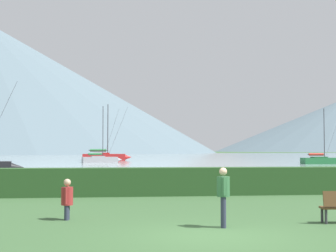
{
  "coord_description": "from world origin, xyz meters",
  "views": [
    {
      "loc": [
        -2.56,
        -12.37,
        2.16
      ],
      "look_at": [
        4.08,
        44.37,
        4.81
      ],
      "focal_mm": 53.56,
      "sensor_mm": 36.0,
      "label": 1
    }
  ],
  "objects_px": {
    "sailboat_slip_0": "(100,159)",
    "person_standing_walker": "(223,192)",
    "sailboat_slip_6": "(105,157)",
    "person_seated_viewer": "(67,197)",
    "sailboat_slip_4": "(322,160)"
  },
  "relations": [
    {
      "from": "sailboat_slip_4",
      "to": "person_standing_walker",
      "type": "bearing_deg",
      "value": -117.01
    },
    {
      "from": "sailboat_slip_4",
      "to": "person_standing_walker",
      "type": "xyz_separation_m",
      "value": [
        -27.68,
        -56.39,
        0.42
      ]
    },
    {
      "from": "sailboat_slip_6",
      "to": "person_standing_walker",
      "type": "distance_m",
      "value": 82.33
    },
    {
      "from": "sailboat_slip_0",
      "to": "person_seated_viewer",
      "type": "distance_m",
      "value": 66.56
    },
    {
      "from": "sailboat_slip_0",
      "to": "sailboat_slip_6",
      "type": "distance_m",
      "value": 13.66
    },
    {
      "from": "person_seated_viewer",
      "to": "person_standing_walker",
      "type": "bearing_deg",
      "value": -20.21
    },
    {
      "from": "sailboat_slip_4",
      "to": "sailboat_slip_6",
      "type": "height_order",
      "value": "sailboat_slip_6"
    },
    {
      "from": "sailboat_slip_6",
      "to": "person_standing_walker",
      "type": "height_order",
      "value": "sailboat_slip_6"
    },
    {
      "from": "person_seated_viewer",
      "to": "sailboat_slip_0",
      "type": "bearing_deg",
      "value": 94.55
    },
    {
      "from": "sailboat_slip_0",
      "to": "person_seated_viewer",
      "type": "bearing_deg",
      "value": -101.04
    },
    {
      "from": "sailboat_slip_0",
      "to": "person_standing_walker",
      "type": "height_order",
      "value": "sailboat_slip_0"
    },
    {
      "from": "sailboat_slip_0",
      "to": "sailboat_slip_4",
      "type": "height_order",
      "value": "sailboat_slip_0"
    },
    {
      "from": "sailboat_slip_6",
      "to": "person_seated_viewer",
      "type": "xyz_separation_m",
      "value": [
        -0.39,
        -80.21,
        -0.08
      ]
    },
    {
      "from": "sailboat_slip_6",
      "to": "person_seated_viewer",
      "type": "distance_m",
      "value": 80.21
    },
    {
      "from": "sailboat_slip_4",
      "to": "person_seated_viewer",
      "type": "distance_m",
      "value": 63.13
    }
  ]
}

